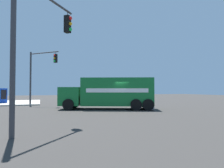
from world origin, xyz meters
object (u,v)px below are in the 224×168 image
(delivery_truck, at_px, (110,93))
(traffic_light_primary, at_px, (36,35))
(pickup_navy, at_px, (78,97))
(sedan_maroon, at_px, (120,97))
(vending_machine_red, at_px, (2,96))
(traffic_light_secondary, at_px, (39,69))

(delivery_truck, xyz_separation_m, traffic_light_primary, (-8.09, 6.33, 2.69))
(delivery_truck, xyz_separation_m, pickup_navy, (11.27, 0.95, -0.79))
(sedan_maroon, distance_m, vending_machine_red, 16.76)
(delivery_truck, height_order, sedan_maroon, delivery_truck)
(pickup_navy, bearing_deg, traffic_light_primary, 164.48)
(traffic_light_primary, xyz_separation_m, sedan_maroon, (20.06, -12.37, -3.57))
(traffic_light_primary, relative_size, sedan_maroon, 1.49)
(traffic_light_primary, height_order, vending_machine_red, traffic_light_primary)
(traffic_light_primary, bearing_deg, sedan_maroon, -31.67)
(delivery_truck, relative_size, pickup_navy, 1.65)
(delivery_truck, relative_size, sedan_maroon, 2.04)
(traffic_light_primary, bearing_deg, traffic_light_secondary, 0.03)
(traffic_light_secondary, bearing_deg, vending_machine_red, 44.99)
(sedan_maroon, bearing_deg, traffic_light_primary, 148.33)
(traffic_light_secondary, distance_m, sedan_maroon, 13.99)
(traffic_light_secondary, height_order, vending_machine_red, traffic_light_secondary)
(traffic_light_primary, distance_m, pickup_navy, 20.39)
(traffic_light_secondary, bearing_deg, sedan_maroon, -66.11)
(traffic_light_secondary, xyz_separation_m, pickup_navy, (4.78, -5.38, -3.40))
(delivery_truck, bearing_deg, traffic_light_primary, 141.96)
(delivery_truck, relative_size, traffic_light_secondary, 1.45)
(delivery_truck, distance_m, traffic_light_secondary, 9.44)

